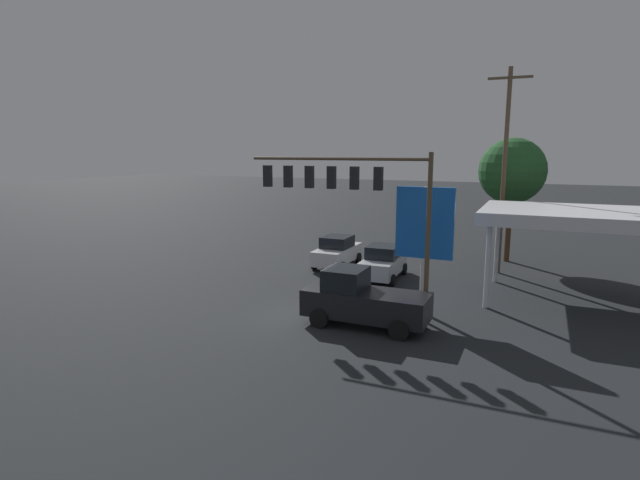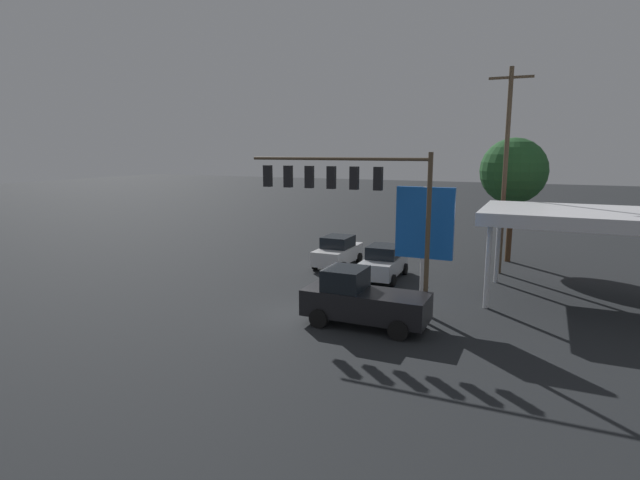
{
  "view_description": "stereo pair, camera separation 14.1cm",
  "coord_description": "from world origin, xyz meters",
  "px_view_note": "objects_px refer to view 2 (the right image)",
  "views": [
    {
      "loc": [
        -9.41,
        19.14,
        7.27
      ],
      "look_at": [
        0.0,
        -2.0,
        3.08
      ],
      "focal_mm": 28.0,
      "sensor_mm": 36.0,
      "label": 1
    },
    {
      "loc": [
        -9.54,
        19.09,
        7.27
      ],
      "look_at": [
        0.0,
        -2.0,
        3.08
      ],
      "focal_mm": 28.0,
      "sensor_mm": 36.0,
      "label": 2
    }
  ],
  "objects_px": {
    "price_sign": "(425,227)",
    "sedan_far": "(384,262)",
    "sedan_waiting": "(338,251)",
    "traffic_signal_assembly": "(346,188)",
    "utility_pole": "(505,168)",
    "pickup_parked": "(362,300)",
    "street_tree": "(513,171)"
  },
  "relations": [
    {
      "from": "price_sign",
      "to": "sedan_far",
      "type": "distance_m",
      "value": 6.84
    },
    {
      "from": "price_sign",
      "to": "sedan_waiting",
      "type": "relative_size",
      "value": 1.29
    },
    {
      "from": "traffic_signal_assembly",
      "to": "utility_pole",
      "type": "xyz_separation_m",
      "value": [
        -5.78,
        -10.46,
        0.63
      ]
    },
    {
      "from": "price_sign",
      "to": "pickup_parked",
      "type": "bearing_deg",
      "value": 54.77
    },
    {
      "from": "pickup_parked",
      "to": "street_tree",
      "type": "distance_m",
      "value": 16.97
    },
    {
      "from": "traffic_signal_assembly",
      "to": "street_tree",
      "type": "xyz_separation_m",
      "value": [
        -6.03,
        -14.06,
        0.31
      ]
    },
    {
      "from": "sedan_far",
      "to": "sedan_waiting",
      "type": "relative_size",
      "value": 1.01
    },
    {
      "from": "utility_pole",
      "to": "sedan_waiting",
      "type": "xyz_separation_m",
      "value": [
        9.47,
        2.34,
        -5.28
      ]
    },
    {
      "from": "utility_pole",
      "to": "traffic_signal_assembly",
      "type": "bearing_deg",
      "value": 61.06
    },
    {
      "from": "pickup_parked",
      "to": "sedan_waiting",
      "type": "xyz_separation_m",
      "value": [
        5.04,
        -9.64,
        -0.16
      ]
    },
    {
      "from": "pickup_parked",
      "to": "street_tree",
      "type": "relative_size",
      "value": 0.65
    },
    {
      "from": "price_sign",
      "to": "sedan_waiting",
      "type": "height_order",
      "value": "price_sign"
    },
    {
      "from": "sedan_far",
      "to": "street_tree",
      "type": "distance_m",
      "value": 11.07
    },
    {
      "from": "street_tree",
      "to": "pickup_parked",
      "type": "bearing_deg",
      "value": 73.3
    },
    {
      "from": "price_sign",
      "to": "sedan_far",
      "type": "relative_size",
      "value": 1.28
    },
    {
      "from": "traffic_signal_assembly",
      "to": "sedan_waiting",
      "type": "xyz_separation_m",
      "value": [
        3.69,
        -8.12,
        -4.65
      ]
    },
    {
      "from": "street_tree",
      "to": "sedan_waiting",
      "type": "bearing_deg",
      "value": 31.44
    },
    {
      "from": "sedan_waiting",
      "to": "price_sign",
      "type": "bearing_deg",
      "value": 45.23
    },
    {
      "from": "pickup_parked",
      "to": "traffic_signal_assembly",
      "type": "bearing_deg",
      "value": -48.44
    },
    {
      "from": "pickup_parked",
      "to": "street_tree",
      "type": "xyz_separation_m",
      "value": [
        -4.68,
        -15.59,
        4.81
      ]
    },
    {
      "from": "utility_pole",
      "to": "street_tree",
      "type": "relative_size",
      "value": 1.47
    },
    {
      "from": "price_sign",
      "to": "sedan_far",
      "type": "height_order",
      "value": "price_sign"
    },
    {
      "from": "utility_pole",
      "to": "price_sign",
      "type": "distance_m",
      "value": 9.88
    },
    {
      "from": "sedan_far",
      "to": "sedan_waiting",
      "type": "distance_m",
      "value": 3.99
    },
    {
      "from": "traffic_signal_assembly",
      "to": "pickup_parked",
      "type": "relative_size",
      "value": 1.62
    },
    {
      "from": "sedan_waiting",
      "to": "street_tree",
      "type": "relative_size",
      "value": 0.55
    },
    {
      "from": "pickup_parked",
      "to": "utility_pole",
      "type": "bearing_deg",
      "value": -110.38
    },
    {
      "from": "utility_pole",
      "to": "sedan_waiting",
      "type": "height_order",
      "value": "utility_pole"
    },
    {
      "from": "utility_pole",
      "to": "sedan_waiting",
      "type": "distance_m",
      "value": 11.09
    },
    {
      "from": "price_sign",
      "to": "sedan_waiting",
      "type": "distance_m",
      "value": 10.26
    },
    {
      "from": "traffic_signal_assembly",
      "to": "utility_pole",
      "type": "bearing_deg",
      "value": -118.94
    },
    {
      "from": "traffic_signal_assembly",
      "to": "price_sign",
      "type": "xyz_separation_m",
      "value": [
        -3.26,
        -1.18,
        -1.67
      ]
    }
  ]
}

